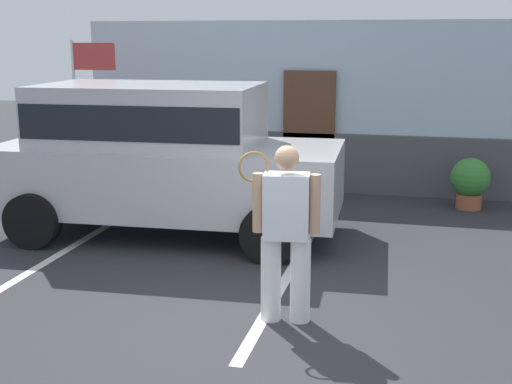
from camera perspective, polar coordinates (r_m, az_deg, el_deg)
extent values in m
plane|color=#2D2D33|center=(6.43, 0.14, -11.68)|extent=(40.00, 40.00, 0.00)
cube|color=silver|center=(8.80, -16.62, -5.31)|extent=(0.12, 4.40, 0.01)
cube|color=silver|center=(7.79, 2.58, -7.16)|extent=(0.12, 4.40, 0.01)
cube|color=silver|center=(12.00, 7.13, 7.06)|extent=(9.19, 0.30, 2.94)
cube|color=#4C4C51|center=(11.94, 6.89, 2.41)|extent=(7.72, 0.10, 1.03)
cube|color=brown|center=(11.91, 4.44, 5.05)|extent=(0.90, 0.06, 2.10)
cube|color=#B7B7BC|center=(9.35, -7.20, 1.25)|extent=(4.68, 2.11, 0.90)
cube|color=#B7B7BC|center=(9.30, -8.82, 6.45)|extent=(2.98, 1.89, 0.80)
cube|color=black|center=(9.30, -8.82, 6.32)|extent=(2.92, 1.91, 0.44)
cylinder|color=black|center=(10.01, 3.04, -0.47)|extent=(0.73, 0.29, 0.72)
cylinder|color=black|center=(8.19, 1.18, -3.49)|extent=(0.73, 0.29, 0.72)
cylinder|color=black|center=(10.86, -13.37, 0.27)|extent=(0.73, 0.29, 0.72)
cylinder|color=black|center=(9.22, -18.18, -2.28)|extent=(0.73, 0.29, 0.72)
cylinder|color=white|center=(6.53, 3.73, -7.36)|extent=(0.19, 0.19, 0.83)
cylinder|color=white|center=(6.55, 1.25, -7.28)|extent=(0.19, 0.19, 0.83)
cube|color=silver|center=(6.33, 2.55, -1.19)|extent=(0.45, 0.31, 0.61)
sphere|color=tan|center=(6.23, 2.60, 2.87)|extent=(0.23, 0.23, 0.23)
cylinder|color=tan|center=(6.31, 4.94, -1.02)|extent=(0.11, 0.11, 0.56)
cylinder|color=tan|center=(6.34, 0.18, -0.90)|extent=(0.11, 0.11, 0.56)
torus|color=olive|center=(6.33, -0.19, 2.13)|extent=(0.28, 0.14, 0.29)
cylinder|color=olive|center=(6.38, -0.19, 0.06)|extent=(0.03, 0.03, 0.20)
cylinder|color=#9E5638|center=(11.30, 17.36, -0.74)|extent=(0.40, 0.40, 0.24)
sphere|color=#387F33|center=(11.22, 17.49, 1.16)|extent=(0.62, 0.62, 0.62)
cylinder|color=silver|center=(12.22, -14.82, 6.08)|extent=(0.05, 0.05, 2.61)
cube|color=#B23838|center=(11.96, -13.39, 10.98)|extent=(0.75, 0.03, 0.45)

